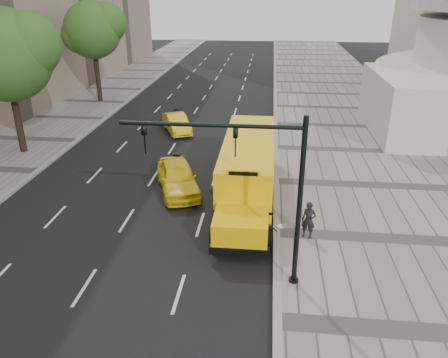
# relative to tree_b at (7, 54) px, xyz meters

# --- Properties ---
(ground) EXTENTS (140.00, 140.00, 0.00)m
(ground) POSITION_rel_tree_b_xyz_m (10.39, -3.11, -6.33)
(ground) COLOR black
(ground) RESTS_ON ground
(sidewalk_museum) EXTENTS (12.00, 140.00, 0.15)m
(sidewalk_museum) POSITION_rel_tree_b_xyz_m (22.39, -3.11, -6.25)
(sidewalk_museum) COLOR gray
(sidewalk_museum) RESTS_ON ground
(curb_museum) EXTENTS (0.30, 140.00, 0.15)m
(curb_museum) POSITION_rel_tree_b_xyz_m (16.39, -3.11, -6.25)
(curb_museum) COLOR gray
(curb_museum) RESTS_ON ground
(curb_far) EXTENTS (0.30, 140.00, 0.15)m
(curb_far) POSITION_rel_tree_b_xyz_m (2.39, -3.11, -6.25)
(curb_far) COLOR gray
(curb_far) RESTS_ON ground
(tree_b) EXTENTS (6.28, 5.58, 9.07)m
(tree_b) POSITION_rel_tree_b_xyz_m (0.00, 0.00, 0.00)
(tree_b) COLOR black
(tree_b) RESTS_ON ground
(tree_c) EXTENTS (5.65, 5.02, 9.04)m
(tree_c) POSITION_rel_tree_b_xyz_m (-0.01, 13.89, 0.24)
(tree_c) COLOR black
(tree_c) RESTS_ON ground
(school_bus) EXTENTS (2.96, 11.56, 3.19)m
(school_bus) POSITION_rel_tree_b_xyz_m (14.89, -4.90, -4.56)
(school_bus) COLOR #FFBE05
(school_bus) RESTS_ON ground
(taxi_near) EXTENTS (3.38, 5.07, 1.60)m
(taxi_near) POSITION_rel_tree_b_xyz_m (11.16, -4.69, -5.52)
(taxi_near) COLOR yellow
(taxi_near) RESTS_ON ground
(taxi_far) EXTENTS (3.00, 4.30, 1.34)m
(taxi_far) POSITION_rel_tree_b_xyz_m (9.00, 5.56, -5.65)
(taxi_far) COLOR yellow
(taxi_far) RESTS_ON ground
(pedestrian) EXTENTS (0.68, 0.53, 1.64)m
(pedestrian) POSITION_rel_tree_b_xyz_m (17.71, -8.96, -5.36)
(pedestrian) COLOR black
(pedestrian) RESTS_ON sidewalk_museum
(traffic_signal) EXTENTS (6.18, 0.36, 6.40)m
(traffic_signal) POSITION_rel_tree_b_xyz_m (15.59, -12.15, -2.23)
(traffic_signal) COLOR black
(traffic_signal) RESTS_ON ground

